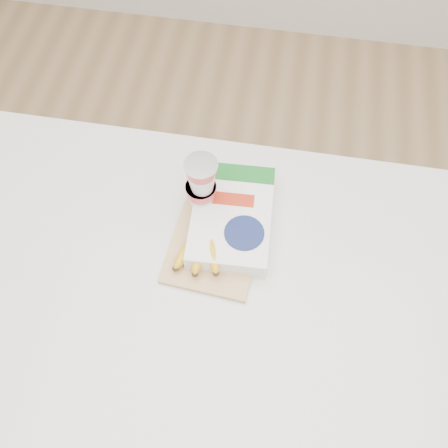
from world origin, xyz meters
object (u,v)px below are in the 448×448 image
object	(u,v)px
table	(197,343)
yogurt_stack	(201,185)
cutting_board	(216,240)
bananas	(202,242)
cereal_box	(232,218)

from	to	relation	value
table	yogurt_stack	bearing A→B (deg)	90.47
cutting_board	yogurt_stack	xyz separation A→B (m)	(-0.05, 0.08, 0.10)
table	cutting_board	world-z (taller)	cutting_board
bananas	table	bearing A→B (deg)	-102.14
bananas	yogurt_stack	xyz separation A→B (m)	(-0.02, 0.10, 0.07)
cereal_box	bananas	bearing A→B (deg)	-127.58
yogurt_stack	bananas	bearing A→B (deg)	-79.31
cutting_board	bananas	xyz separation A→B (m)	(-0.03, -0.03, 0.03)
table	bananas	bearing A→B (deg)	77.86
yogurt_stack	table	bearing A→B (deg)	-89.53
yogurt_stack	cereal_box	xyz separation A→B (m)	(0.07, -0.03, -0.08)
table	yogurt_stack	distance (m)	0.59
table	cutting_board	size ratio (longest dim) A/B	4.57
bananas	cereal_box	bearing A→B (deg)	55.22
yogurt_stack	cereal_box	bearing A→B (deg)	-20.02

